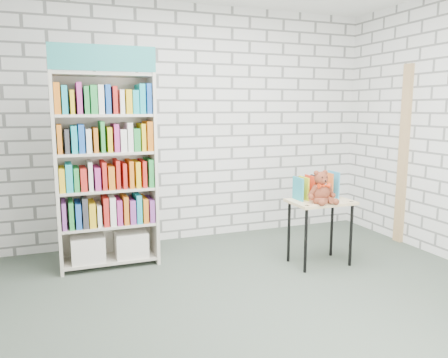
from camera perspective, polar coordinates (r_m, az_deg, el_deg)
name	(u,v)px	position (r m, az deg, el deg)	size (l,w,h in m)	color
ground	(268,301)	(3.82, 5.76, -15.58)	(4.50, 4.50, 0.00)	#404C40
room_shell	(272,84)	(3.47, 6.25, 12.22)	(4.52, 4.02, 2.81)	silver
bookshelf	(106,170)	(4.51, -15.12, 1.18)	(0.97, 0.38, 2.18)	beige
display_table	(320,209)	(4.57, 12.47, -3.89)	(0.62, 0.43, 0.67)	#D8B881
table_books	(316,186)	(4.61, 11.89, -0.92)	(0.44, 0.19, 0.26)	teal
teddy_bear	(322,190)	(4.42, 12.64, -1.40)	(0.30, 0.28, 0.32)	maroon
door_trim	(403,155)	(5.57, 22.37, 2.90)	(0.05, 0.12, 2.10)	tan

